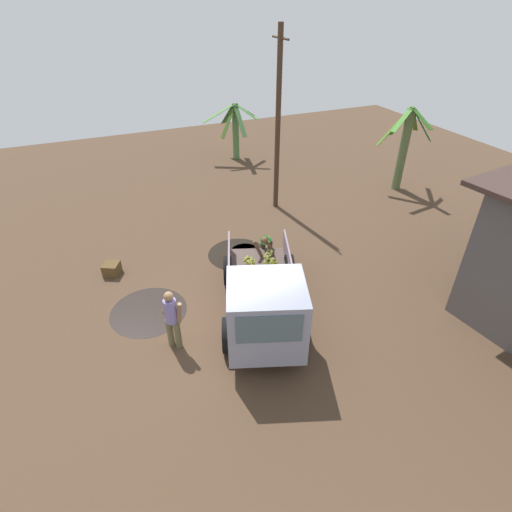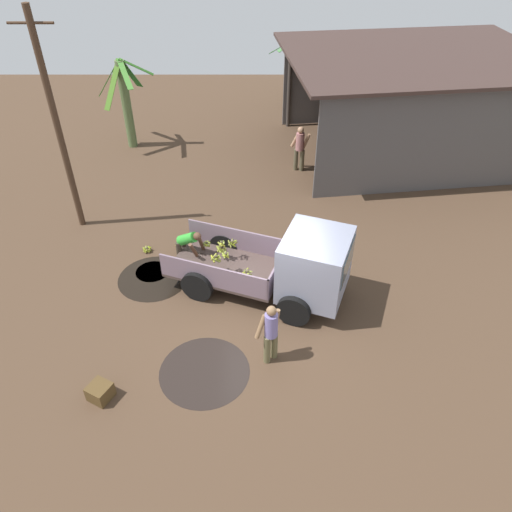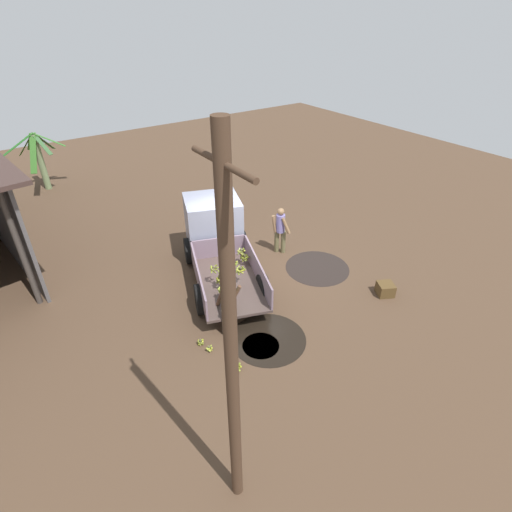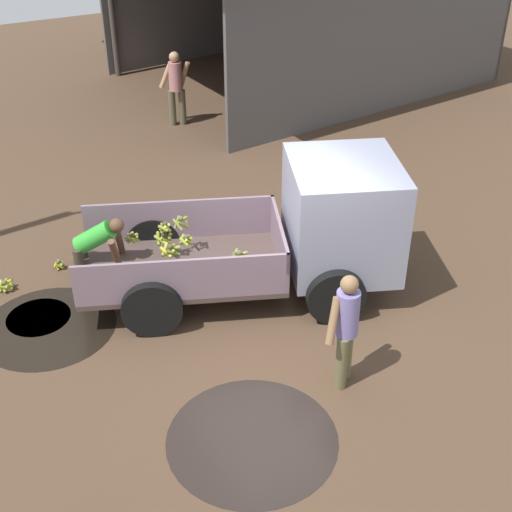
% 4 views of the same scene
% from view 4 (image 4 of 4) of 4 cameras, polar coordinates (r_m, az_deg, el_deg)
% --- Properties ---
extents(ground, '(36.00, 36.00, 0.00)m').
position_cam_4_polar(ground, '(10.58, 2.15, -4.33)').
color(ground, '#4C3727').
extents(mud_patch_0, '(0.93, 0.93, 0.01)m').
position_cam_4_polar(mud_patch_0, '(10.90, -17.01, -4.70)').
color(mud_patch_0, black).
rests_on(mud_patch_0, ground).
extents(mud_patch_1, '(2.05, 2.05, 0.01)m').
position_cam_4_polar(mud_patch_1, '(8.69, -0.31, -14.46)').
color(mud_patch_1, black).
rests_on(mud_patch_1, ground).
extents(mud_patch_2, '(1.94, 1.94, 0.01)m').
position_cam_4_polar(mud_patch_2, '(10.68, -16.28, -5.45)').
color(mud_patch_2, black).
rests_on(mud_patch_2, ground).
extents(cargo_truck, '(4.95, 3.21, 2.05)m').
position_cam_4_polar(cargo_truck, '(10.53, 4.50, 2.41)').
color(cargo_truck, '#4C3B36').
rests_on(cargo_truck, ground).
extents(person_foreground_visitor, '(0.61, 0.48, 1.64)m').
position_cam_4_polar(person_foreground_visitor, '(8.88, 7.19, -5.54)').
color(person_foreground_visitor, brown).
rests_on(person_foreground_visitor, ground).
extents(person_worker_loading, '(0.85, 0.83, 1.26)m').
position_cam_4_polar(person_worker_loading, '(10.85, -12.75, 0.69)').
color(person_worker_loading, '#40352B').
rests_on(person_worker_loading, ground).
extents(person_bystander_near_shed, '(0.72, 0.47, 1.68)m').
position_cam_4_polar(person_bystander_near_shed, '(16.57, -6.42, 13.45)').
color(person_bystander_near_shed, brown).
rests_on(person_bystander_near_shed, ground).
extents(banana_bunch_on_ground_0, '(0.19, 0.19, 0.16)m').
position_cam_4_polar(banana_bunch_on_ground_0, '(11.84, -15.48, -0.63)').
color(banana_bunch_on_ground_0, '#4E4733').
rests_on(banana_bunch_on_ground_0, ground).
extents(banana_bunch_on_ground_1, '(0.27, 0.27, 0.18)m').
position_cam_4_polar(banana_bunch_on_ground_1, '(11.58, -19.42, -2.19)').
color(banana_bunch_on_ground_1, brown).
rests_on(banana_bunch_on_ground_1, ground).
extents(banana_bunch_on_ground_2, '(0.20, 0.19, 0.16)m').
position_cam_4_polar(banana_bunch_on_ground_2, '(11.95, -14.10, -0.10)').
color(banana_bunch_on_ground_2, '#433C2B').
rests_on(banana_bunch_on_ground_2, ground).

